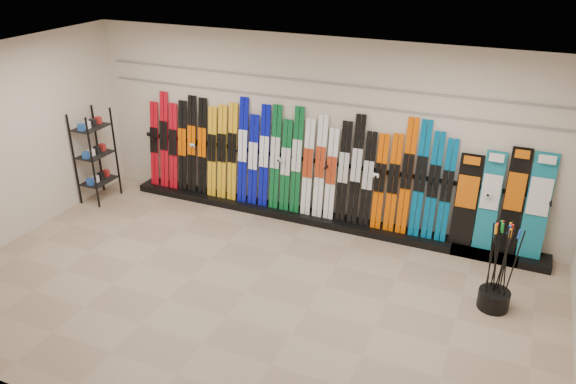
% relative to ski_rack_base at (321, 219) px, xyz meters
% --- Properties ---
extents(floor, '(8.00, 8.00, 0.00)m').
position_rel_ski_rack_base_xyz_m(floor, '(-0.22, -2.28, -0.06)').
color(floor, gray).
rests_on(floor, ground).
extents(back_wall, '(8.00, 0.00, 8.00)m').
position_rel_ski_rack_base_xyz_m(back_wall, '(-0.22, 0.22, 1.44)').
color(back_wall, beige).
rests_on(back_wall, floor).
extents(left_wall, '(0.00, 5.00, 5.00)m').
position_rel_ski_rack_base_xyz_m(left_wall, '(-4.22, -2.28, 1.44)').
color(left_wall, beige).
rests_on(left_wall, floor).
extents(ceiling, '(8.00, 8.00, 0.00)m').
position_rel_ski_rack_base_xyz_m(ceiling, '(-0.22, -2.28, 2.94)').
color(ceiling, silver).
rests_on(ceiling, back_wall).
extents(ski_rack_base, '(8.00, 0.40, 0.12)m').
position_rel_ski_rack_base_xyz_m(ski_rack_base, '(0.00, 0.00, 0.00)').
color(ski_rack_base, black).
rests_on(ski_rack_base, floor).
extents(skis, '(5.38, 0.26, 1.82)m').
position_rel_ski_rack_base_xyz_m(skis, '(-0.67, 0.06, 0.89)').
color(skis, red).
rests_on(skis, ski_rack_base).
extents(snowboards, '(1.29, 0.24, 1.58)m').
position_rel_ski_rack_base_xyz_m(snowboards, '(2.72, 0.08, 0.81)').
color(snowboards, black).
rests_on(snowboards, ski_rack_base).
extents(accessory_rack, '(0.40, 0.60, 1.64)m').
position_rel_ski_rack_base_xyz_m(accessory_rack, '(-3.97, -0.73, 0.76)').
color(accessory_rack, black).
rests_on(accessory_rack, floor).
extents(pole_bin, '(0.40, 0.40, 0.25)m').
position_rel_ski_rack_base_xyz_m(pole_bin, '(2.83, -1.29, 0.07)').
color(pole_bin, black).
rests_on(pole_bin, floor).
extents(ski_poles, '(0.38, 0.27, 1.18)m').
position_rel_ski_rack_base_xyz_m(ski_poles, '(2.82, -1.27, 0.55)').
color(ski_poles, black).
rests_on(ski_poles, pole_bin).
extents(slatwall_rail_0, '(7.60, 0.02, 0.03)m').
position_rel_ski_rack_base_xyz_m(slatwall_rail_0, '(-0.22, 0.20, 1.94)').
color(slatwall_rail_0, gray).
rests_on(slatwall_rail_0, back_wall).
extents(slatwall_rail_1, '(7.60, 0.02, 0.03)m').
position_rel_ski_rack_base_xyz_m(slatwall_rail_1, '(-0.22, 0.20, 2.24)').
color(slatwall_rail_1, gray).
rests_on(slatwall_rail_1, back_wall).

